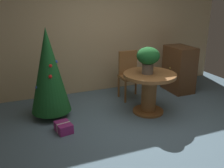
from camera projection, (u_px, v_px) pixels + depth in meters
name	position (u px, v px, depth m)	size (l,w,h in m)	color
ground_plane	(147.00, 131.00, 4.24)	(6.60, 6.60, 0.00)	slate
back_wall_panel	(101.00, 34.00, 5.75)	(6.00, 0.10, 2.60)	tan
round_dining_table	(149.00, 87.00, 4.77)	(0.97, 0.97, 0.77)	brown
flower_vase	(148.00, 57.00, 4.58)	(0.41, 0.41, 0.49)	#665B51
wooden_chair_far	(130.00, 72.00, 5.48)	(0.46, 0.39, 1.01)	brown
holiday_tree	(49.00, 71.00, 4.47)	(0.71, 0.71, 1.62)	brown
gift_box_purple	(64.00, 127.00, 4.19)	(0.28, 0.34, 0.16)	#9E287A
wooden_cabinet	(179.00, 69.00, 5.88)	(0.50, 0.71, 1.04)	brown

